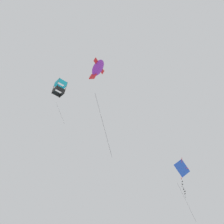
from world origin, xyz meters
TOP-DOWN VIEW (x-y plane):
  - kite_box_highest at (8.81, 4.15)m, footprint 2.35×1.99m
  - kite_fish_near_right at (-3.35, 1.20)m, footprint 1.96×1.47m
  - kite_diamond_near_left at (8.89, -8.91)m, footprint 1.31×1.92m

SIDE VIEW (x-z plane):
  - kite_fish_near_right at x=-3.35m, z-range 26.24..33.90m
  - kite_diamond_near_left at x=8.89m, z-range 29.46..35.95m
  - kite_box_highest at x=8.81m, z-range 39.09..45.21m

